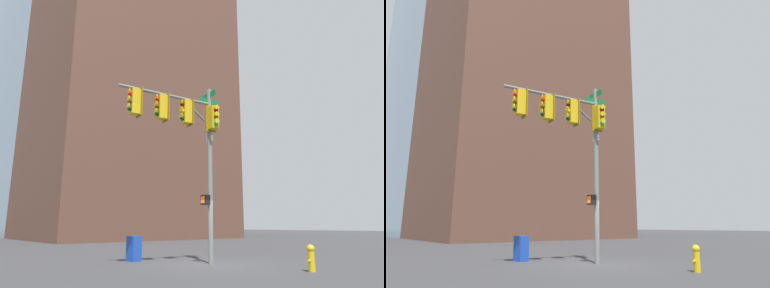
% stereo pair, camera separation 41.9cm
% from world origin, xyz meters
% --- Properties ---
extents(ground_plane, '(200.00, 200.00, 0.00)m').
position_xyz_m(ground_plane, '(0.00, 0.00, 0.00)').
color(ground_plane, '#38383A').
extents(signal_pole_assembly, '(4.65, 1.37, 7.42)m').
position_xyz_m(signal_pole_assembly, '(0.97, -0.30, 5.39)').
color(signal_pole_assembly, slate).
rests_on(signal_pole_assembly, ground_plane).
extents(fire_hydrant, '(0.34, 0.26, 0.87)m').
position_xyz_m(fire_hydrant, '(-1.04, 3.84, 0.47)').
color(fire_hydrant, gold).
rests_on(fire_hydrant, ground_plane).
extents(newspaper_box, '(0.47, 0.58, 1.05)m').
position_xyz_m(newspaper_box, '(1.61, -3.03, 0.53)').
color(newspaper_box, '#193FA5').
rests_on(newspaper_box, ground_plane).
extents(building_brick_nearside, '(23.08, 17.17, 39.27)m').
position_xyz_m(building_brick_nearside, '(-12.53, -27.93, 19.64)').
color(building_brick_nearside, brown).
rests_on(building_brick_nearside, ground_plane).
extents(building_brick_midblock, '(17.26, 19.04, 34.49)m').
position_xyz_m(building_brick_midblock, '(-15.67, -43.04, 17.24)').
color(building_brick_midblock, brown).
rests_on(building_brick_midblock, ground_plane).
extents(building_glass_tower, '(26.56, 30.08, 55.46)m').
position_xyz_m(building_glass_tower, '(-14.35, -49.21, 27.73)').
color(building_glass_tower, '#7A99B2').
rests_on(building_glass_tower, ground_plane).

